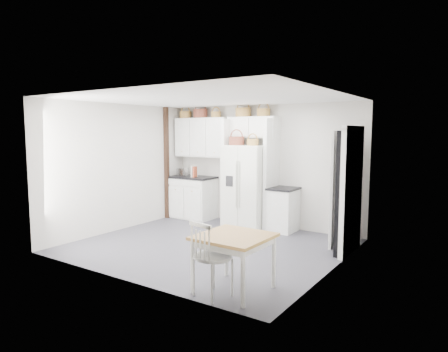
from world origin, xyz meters
The scene contains 29 objects.
floor centered at (0.00, 0.00, 0.00)m, with size 4.50×4.50×0.00m, color #3B3945.
ceiling centered at (0.00, 0.00, 2.60)m, with size 4.50×4.50×0.00m, color white.
wall_back centered at (0.00, 2.00, 1.30)m, with size 4.50×4.50×0.00m, color beige.
wall_left centered at (-2.25, 0.00, 1.30)m, with size 4.00×4.00×0.00m, color beige.
wall_right centered at (2.25, 0.00, 1.30)m, with size 4.00×4.00×0.00m, color beige.
refrigerator centered at (-0.15, 1.60, 0.88)m, with size 0.91×0.73×1.75m, color silver.
base_cab_left centered at (-1.70, 1.70, 0.47)m, with size 1.02×0.65×0.95m, color silver.
base_cab_right centered at (0.64, 1.70, 0.43)m, with size 0.49×0.59×0.86m, color silver.
dining_table centered at (1.45, -1.45, 0.36)m, with size 0.87×0.87×0.72m, color olive.
windsor_chair centered at (1.33, -1.75, 0.50)m, with size 0.49×0.45×1.00m, color silver.
counter_left centered at (-1.70, 1.70, 0.97)m, with size 1.06×0.69×0.04m, color black.
counter_right centered at (0.64, 1.70, 0.88)m, with size 0.53×0.63×0.04m, color black.
toaster centered at (-1.97, 1.62, 1.08)m, with size 0.26×0.15×0.18m, color silver.
cookbook_red centered at (-1.57, 1.62, 1.11)m, with size 0.04×0.16×0.24m, color #AE4225.
cookbook_cream centered at (-1.60, 1.62, 1.12)m, with size 0.04×0.18×0.27m, color beige.
basket_upper_a centered at (-2.01, 1.83, 2.43)m, with size 0.29×0.29×0.16m, color #A46A3C.
basket_upper_b centered at (-1.56, 1.83, 2.45)m, with size 0.34×0.34×0.20m, color #59261D.
basket_upper_c centered at (-1.12, 1.83, 2.42)m, with size 0.23×0.23×0.13m, color #A46A3C.
basket_bridge_a centered at (-0.41, 1.83, 2.45)m, with size 0.34×0.34×0.19m, color #A46A3C.
basket_bridge_b centered at (0.09, 1.83, 2.43)m, with size 0.28×0.28×0.16m, color #A46A3C.
basket_fridge_a centered at (-0.37, 1.50, 1.84)m, with size 0.33×0.33×0.18m, color #59261D.
basket_fridge_b centered at (0.02, 1.50, 1.82)m, with size 0.25×0.25×0.13m, color #A46A3C.
upper_cabinet centered at (-1.50, 1.83, 1.90)m, with size 1.40×0.34×0.90m, color silver.
bridge_cabinet centered at (-0.15, 1.83, 2.12)m, with size 1.12×0.34×0.45m, color silver.
fridge_panel_left centered at (-0.66, 1.70, 1.15)m, with size 0.08×0.60×2.30m, color silver.
fridge_panel_right centered at (0.36, 1.70, 1.15)m, with size 0.08×0.60×2.30m, color silver.
trim_post centered at (-2.20, 1.35, 1.30)m, with size 0.09×0.09×2.60m, color black.
doorway_void centered at (2.16, 1.00, 1.02)m, with size 0.18×0.85×2.05m, color black.
door_slab centered at (1.80, 1.33, 1.02)m, with size 0.80×0.04×2.05m, color white.
Camera 1 is at (4.10, -5.64, 2.03)m, focal length 32.00 mm.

